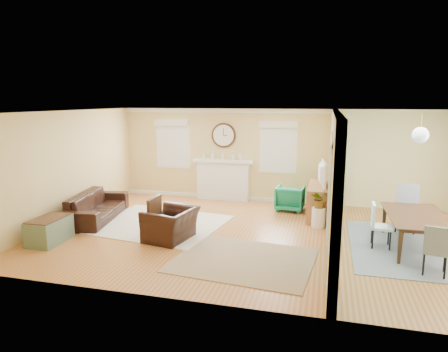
% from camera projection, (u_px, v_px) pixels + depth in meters
% --- Properties ---
extents(floor, '(9.00, 9.00, 0.00)m').
position_uv_depth(floor, '(257.00, 236.00, 8.46)').
color(floor, '#9C5C27').
rests_on(floor, ground).
extents(wall_back, '(9.00, 0.02, 2.60)m').
position_uv_depth(wall_back, '(276.00, 156.00, 11.07)').
color(wall_back, '#E4C575').
rests_on(wall_back, ground).
extents(wall_front, '(9.00, 0.02, 2.60)m').
position_uv_depth(wall_front, '(220.00, 216.00, 5.37)').
color(wall_front, '#E4C575').
rests_on(wall_front, ground).
extents(wall_left, '(0.02, 6.00, 2.60)m').
position_uv_depth(wall_left, '(68.00, 167.00, 9.33)').
color(wall_left, '#E4C575').
rests_on(wall_left, ground).
extents(ceiling, '(9.00, 6.00, 0.02)m').
position_uv_depth(ceiling, '(259.00, 112.00, 7.97)').
color(ceiling, white).
rests_on(ceiling, wall_back).
extents(partition, '(0.17, 6.00, 2.60)m').
position_uv_depth(partition, '(334.00, 174.00, 8.10)').
color(partition, '#E4C575').
rests_on(partition, ground).
extents(fireplace, '(1.70, 0.30, 1.17)m').
position_uv_depth(fireplace, '(223.00, 179.00, 11.46)').
color(fireplace, white).
rests_on(fireplace, ground).
extents(wall_clock, '(0.70, 0.07, 0.70)m').
position_uv_depth(wall_clock, '(224.00, 135.00, 11.30)').
color(wall_clock, '#3F2816').
rests_on(wall_clock, wall_back).
extents(window_left, '(1.05, 0.13, 1.42)m').
position_uv_depth(window_left, '(173.00, 141.00, 11.71)').
color(window_left, white).
rests_on(window_left, wall_back).
extents(window_right, '(1.05, 0.13, 1.42)m').
position_uv_depth(window_right, '(278.00, 144.00, 10.95)').
color(window_right, white).
rests_on(window_right, wall_back).
extents(pendant, '(0.30, 0.30, 0.55)m').
position_uv_depth(pendant, '(420.00, 135.00, 7.31)').
color(pendant, gold).
rests_on(pendant, ceiling).
extents(rug_cream, '(3.19, 2.86, 0.02)m').
position_uv_depth(rug_cream, '(158.00, 224.00, 9.27)').
color(rug_cream, '#EDE2C7').
rests_on(rug_cream, floor).
extents(rug_jute, '(2.61, 2.21, 0.01)m').
position_uv_depth(rug_jute, '(244.00, 260.00, 7.17)').
color(rug_jute, '#9A8065').
rests_on(rug_jute, floor).
extents(rug_grey, '(2.45, 3.06, 0.01)m').
position_uv_depth(rug_grey, '(416.00, 248.00, 7.72)').
color(rug_grey, slate).
rests_on(rug_grey, floor).
extents(sofa, '(1.23, 2.33, 0.65)m').
position_uv_depth(sofa, '(97.00, 206.00, 9.60)').
color(sofa, black).
rests_on(sofa, floor).
extents(eames_chair, '(1.05, 1.15, 0.65)m').
position_uv_depth(eames_chair, '(171.00, 224.00, 8.17)').
color(eames_chair, black).
rests_on(eames_chair, floor).
extents(green_chair, '(0.74, 0.76, 0.65)m').
position_uv_depth(green_chair, '(290.00, 198.00, 10.38)').
color(green_chair, '#13816C').
rests_on(green_chair, floor).
extents(trunk, '(0.56, 0.90, 0.51)m').
position_uv_depth(trunk, '(49.00, 230.00, 8.03)').
color(trunk, '#5D755B').
rests_on(trunk, floor).
extents(credenza, '(0.53, 1.55, 0.80)m').
position_uv_depth(credenza, '(319.00, 201.00, 9.78)').
color(credenza, '#A97446').
rests_on(credenza, floor).
extents(tv, '(0.22, 1.02, 0.58)m').
position_uv_depth(tv, '(319.00, 173.00, 9.66)').
color(tv, black).
rests_on(tv, credenza).
extents(garden_stool, '(0.31, 0.31, 0.46)m').
position_uv_depth(garden_stool, '(319.00, 218.00, 8.99)').
color(garden_stool, white).
rests_on(garden_stool, floor).
extents(potted_plant, '(0.51, 0.51, 0.43)m').
position_uv_depth(potted_plant, '(319.00, 198.00, 8.90)').
color(potted_plant, '#337F33').
rests_on(potted_plant, garden_stool).
extents(dining_table, '(1.11, 1.94, 0.67)m').
position_uv_depth(dining_table, '(418.00, 232.00, 7.66)').
color(dining_table, '#3F2816').
rests_on(dining_table, floor).
extents(dining_chair_n, '(0.54, 0.54, 1.02)m').
position_uv_depth(dining_chair_n, '(407.00, 205.00, 8.63)').
color(dining_chair_n, slate).
rests_on(dining_chair_n, floor).
extents(dining_chair_s, '(0.46, 0.46, 0.86)m').
position_uv_depth(dining_chair_s, '(436.00, 245.00, 6.50)').
color(dining_chair_s, slate).
rests_on(dining_chair_s, floor).
extents(dining_chair_w, '(0.40, 0.40, 0.87)m').
position_uv_depth(dining_chair_w, '(382.00, 222.00, 7.71)').
color(dining_chair_w, white).
rests_on(dining_chair_w, floor).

